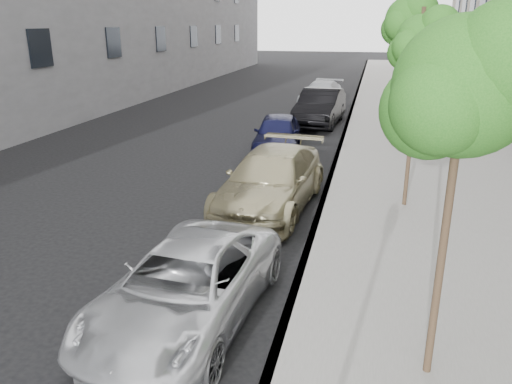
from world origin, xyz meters
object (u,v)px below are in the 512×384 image
(tree_mid, at_px, (422,40))
(tree_far, at_px, (409,20))
(minivan, at_px, (186,286))
(sedan_blue, at_px, (277,133))
(suv, at_px, (271,180))
(sedan_rear, at_px, (322,94))
(tree_near, at_px, (467,87))
(sedan_black, at_px, (320,107))

(tree_mid, height_order, tree_far, tree_far)
(minivan, xyz_separation_m, sedan_blue, (-0.69, 11.08, 0.06))
(suv, relative_size, sedan_rear, 1.07)
(tree_mid, xyz_separation_m, minivan, (-3.58, -5.92, -3.48))
(tree_near, relative_size, sedan_rear, 0.98)
(tree_mid, relative_size, sedan_black, 0.97)
(tree_far, distance_m, sedan_black, 6.47)
(sedan_blue, bearing_deg, tree_near, -75.70)
(suv, bearing_deg, tree_far, 69.70)
(sedan_rear, bearing_deg, suv, -82.16)
(tree_near, xyz_separation_m, sedan_black, (-3.33, 17.07, -3.02))
(tree_mid, distance_m, sedan_blue, 7.52)
(tree_near, distance_m, sedan_black, 17.66)
(sedan_blue, relative_size, sedan_black, 0.81)
(suv, distance_m, sedan_black, 11.18)
(tree_far, relative_size, suv, 1.07)
(tree_near, height_order, minivan, tree_near)
(tree_mid, distance_m, suv, 4.78)
(minivan, xyz_separation_m, sedan_black, (0.26, 16.49, 0.19))
(suv, xyz_separation_m, sedan_rear, (-0.50, 16.55, -0.04))
(tree_far, relative_size, minivan, 1.21)
(minivan, distance_m, sedan_blue, 11.10)
(tree_far, height_order, suv, tree_far)
(tree_mid, distance_m, tree_far, 6.52)
(sedan_black, bearing_deg, sedan_rear, 99.49)
(sedan_rear, bearing_deg, sedan_blue, -86.25)
(suv, height_order, sedan_rear, suv)
(sedan_black, distance_m, sedan_rear, 5.40)
(tree_far, bearing_deg, sedan_blue, -162.59)
(tree_near, distance_m, tree_mid, 6.51)
(sedan_blue, height_order, sedan_rear, sedan_rear)
(sedan_blue, bearing_deg, suv, -86.51)
(suv, bearing_deg, sedan_rear, 96.52)
(tree_far, height_order, sedan_rear, tree_far)
(tree_mid, distance_m, sedan_black, 11.57)
(sedan_rear, bearing_deg, tree_near, -74.21)
(tree_far, xyz_separation_m, sedan_rear, (-3.83, 9.45, -3.88))
(tree_mid, bearing_deg, tree_far, 90.00)
(tree_near, relative_size, tree_mid, 0.97)
(sedan_black, bearing_deg, sedan_blue, -95.74)
(sedan_black, bearing_deg, minivan, -86.73)
(minivan, height_order, sedan_black, sedan_black)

